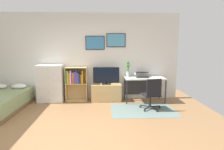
% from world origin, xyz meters
% --- Properties ---
extents(ground_plane, '(7.20, 7.20, 0.00)m').
position_xyz_m(ground_plane, '(0.00, 0.00, 0.00)').
color(ground_plane, '#936B44').
extents(wall_back_with_posters, '(6.12, 0.09, 2.70)m').
position_xyz_m(wall_back_with_posters, '(0.01, 2.43, 1.36)').
color(wall_back_with_posters, silver).
rests_on(wall_back_with_posters, ground_plane).
extents(area_rug, '(1.70, 1.20, 0.01)m').
position_xyz_m(area_rug, '(1.73, 1.24, 0.00)').
color(area_rug, slate).
rests_on(area_rug, ground_plane).
extents(dresser, '(0.76, 0.46, 1.13)m').
position_xyz_m(dresser, '(-0.92, 2.15, 0.57)').
color(dresser, white).
rests_on(dresser, ground_plane).
extents(bookshelf, '(0.66, 0.30, 1.05)m').
position_xyz_m(bookshelf, '(-0.18, 2.21, 0.64)').
color(bookshelf, tan).
rests_on(bookshelf, ground_plane).
extents(tv_stand, '(0.92, 0.41, 0.52)m').
position_xyz_m(tv_stand, '(0.77, 2.17, 0.26)').
color(tv_stand, tan).
rests_on(tv_stand, ground_plane).
extents(television, '(0.80, 0.16, 0.53)m').
position_xyz_m(television, '(0.77, 2.15, 0.79)').
color(television, black).
rests_on(television, tv_stand).
extents(desk, '(1.21, 0.63, 0.74)m').
position_xyz_m(desk, '(1.93, 2.13, 0.61)').
color(desk, silver).
rests_on(desk, ground_plane).
extents(office_chair, '(0.58, 0.58, 0.86)m').
position_xyz_m(office_chair, '(1.97, 1.23, 0.46)').
color(office_chair, '#232326').
rests_on(office_chair, ground_plane).
extents(laptop, '(0.43, 0.46, 0.17)m').
position_xyz_m(laptop, '(1.90, 2.17, 0.81)').
color(laptop, '#333338').
rests_on(laptop, desk).
extents(computer_mouse, '(0.06, 0.10, 0.03)m').
position_xyz_m(computer_mouse, '(2.18, 2.02, 0.76)').
color(computer_mouse, silver).
rests_on(computer_mouse, desk).
extents(bamboo_vase, '(0.11, 0.11, 0.49)m').
position_xyz_m(bamboo_vase, '(1.45, 2.26, 0.98)').
color(bamboo_vase, silver).
rests_on(bamboo_vase, desk).
extents(wine_glass, '(0.07, 0.07, 0.18)m').
position_xyz_m(wine_glass, '(1.64, 2.02, 0.87)').
color(wine_glass, silver).
rests_on(wine_glass, desk).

